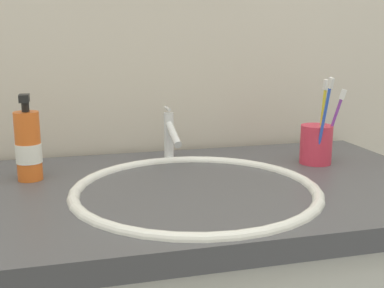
{
  "coord_description": "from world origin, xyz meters",
  "views": [
    {
      "loc": [
        -0.22,
        -0.94,
        1.17
      ],
      "look_at": [
        0.02,
        -0.02,
        0.96
      ],
      "focal_mm": 44.92,
      "sensor_mm": 36.0,
      "label": 1
    }
  ],
  "objects_px": {
    "soap_dispenser": "(28,146)",
    "toothbrush_blue": "(324,117)",
    "faucet": "(170,135)",
    "toothbrush_yellow": "(322,116)",
    "toothbrush_cup": "(316,144)",
    "toothbrush_purple": "(334,121)"
  },
  "relations": [
    {
      "from": "soap_dispenser",
      "to": "toothbrush_blue",
      "type": "bearing_deg",
      "value": -6.5
    },
    {
      "from": "faucet",
      "to": "toothbrush_yellow",
      "type": "xyz_separation_m",
      "value": [
        0.34,
        -0.12,
        0.05
      ]
    },
    {
      "from": "toothbrush_cup",
      "to": "toothbrush_blue",
      "type": "relative_size",
      "value": 0.45
    },
    {
      "from": "toothbrush_purple",
      "to": "toothbrush_blue",
      "type": "xyz_separation_m",
      "value": [
        -0.04,
        -0.03,
        0.02
      ]
    },
    {
      "from": "faucet",
      "to": "toothbrush_yellow",
      "type": "distance_m",
      "value": 0.37
    },
    {
      "from": "toothbrush_purple",
      "to": "toothbrush_blue",
      "type": "distance_m",
      "value": 0.05
    },
    {
      "from": "toothbrush_yellow",
      "to": "soap_dispenser",
      "type": "bearing_deg",
      "value": 176.03
    },
    {
      "from": "soap_dispenser",
      "to": "toothbrush_yellow",
      "type": "bearing_deg",
      "value": -3.97
    },
    {
      "from": "toothbrush_yellow",
      "to": "soap_dispenser",
      "type": "height_order",
      "value": "toothbrush_yellow"
    },
    {
      "from": "toothbrush_purple",
      "to": "toothbrush_yellow",
      "type": "distance_m",
      "value": 0.03
    },
    {
      "from": "toothbrush_cup",
      "to": "toothbrush_blue",
      "type": "xyz_separation_m",
      "value": [
        -0.01,
        -0.05,
        0.08
      ]
    },
    {
      "from": "faucet",
      "to": "toothbrush_blue",
      "type": "xyz_separation_m",
      "value": [
        0.33,
        -0.15,
        0.05
      ]
    },
    {
      "from": "toothbrush_cup",
      "to": "toothbrush_blue",
      "type": "height_order",
      "value": "toothbrush_blue"
    },
    {
      "from": "toothbrush_purple",
      "to": "toothbrush_blue",
      "type": "relative_size",
      "value": 0.85
    },
    {
      "from": "toothbrush_cup",
      "to": "soap_dispenser",
      "type": "distance_m",
      "value": 0.67
    },
    {
      "from": "faucet",
      "to": "toothbrush_purple",
      "type": "distance_m",
      "value": 0.39
    },
    {
      "from": "toothbrush_cup",
      "to": "toothbrush_purple",
      "type": "distance_m",
      "value": 0.07
    },
    {
      "from": "toothbrush_purple",
      "to": "toothbrush_yellow",
      "type": "relative_size",
      "value": 0.89
    },
    {
      "from": "toothbrush_blue",
      "to": "soap_dispenser",
      "type": "bearing_deg",
      "value": 173.5
    },
    {
      "from": "toothbrush_blue",
      "to": "toothbrush_yellow",
      "type": "height_order",
      "value": "toothbrush_blue"
    },
    {
      "from": "faucet",
      "to": "toothbrush_blue",
      "type": "height_order",
      "value": "toothbrush_blue"
    },
    {
      "from": "toothbrush_cup",
      "to": "toothbrush_purple",
      "type": "height_order",
      "value": "toothbrush_purple"
    }
  ]
}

